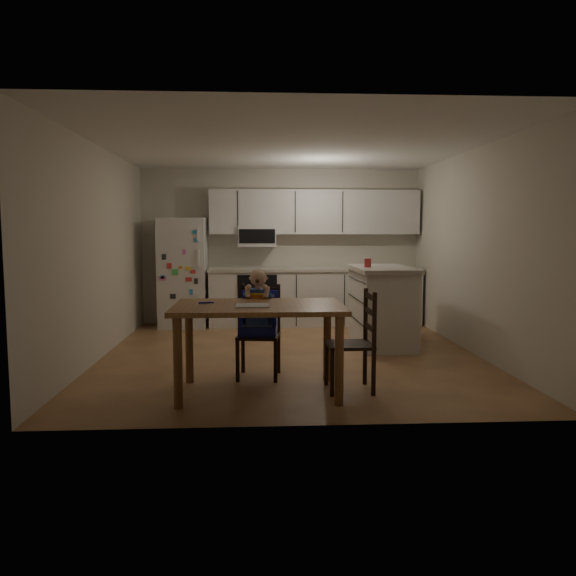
{
  "coord_description": "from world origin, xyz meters",
  "views": [
    {
      "loc": [
        -0.41,
        -6.69,
        1.5
      ],
      "look_at": [
        -0.08,
        -1.0,
        0.92
      ],
      "focal_mm": 35.0,
      "sensor_mm": 36.0,
      "label": 1
    }
  ],
  "objects_px": {
    "dining_table": "(259,317)",
    "chair_side": "(360,334)",
    "chair_booster": "(259,312)",
    "red_cup": "(368,263)",
    "refrigerator": "(183,273)",
    "kitchen_island": "(382,305)"
  },
  "relations": [
    {
      "from": "dining_table",
      "to": "chair_side",
      "type": "height_order",
      "value": "chair_side"
    },
    {
      "from": "chair_booster",
      "to": "chair_side",
      "type": "xyz_separation_m",
      "value": [
        0.94,
        -0.56,
        -0.14
      ]
    },
    {
      "from": "chair_booster",
      "to": "dining_table",
      "type": "bearing_deg",
      "value": -83.5
    },
    {
      "from": "red_cup",
      "to": "chair_side",
      "type": "bearing_deg",
      "value": -103.18
    },
    {
      "from": "refrigerator",
      "to": "chair_booster",
      "type": "xyz_separation_m",
      "value": [
        1.17,
        -3.13,
        -0.18
      ]
    },
    {
      "from": "kitchen_island",
      "to": "chair_side",
      "type": "distance_m",
      "value": 2.23
    },
    {
      "from": "refrigerator",
      "to": "chair_booster",
      "type": "bearing_deg",
      "value": -69.56
    },
    {
      "from": "kitchen_island",
      "to": "red_cup",
      "type": "height_order",
      "value": "red_cup"
    },
    {
      "from": "red_cup",
      "to": "chair_side",
      "type": "xyz_separation_m",
      "value": [
        -0.48,
        -2.06,
        -0.55
      ]
    },
    {
      "from": "refrigerator",
      "to": "dining_table",
      "type": "distance_m",
      "value": 3.93
    },
    {
      "from": "refrigerator",
      "to": "chair_side",
      "type": "bearing_deg",
      "value": -60.32
    },
    {
      "from": "refrigerator",
      "to": "chair_booster",
      "type": "height_order",
      "value": "refrigerator"
    },
    {
      "from": "red_cup",
      "to": "dining_table",
      "type": "distance_m",
      "value": 2.57
    },
    {
      "from": "red_cup",
      "to": "dining_table",
      "type": "relative_size",
      "value": 0.07
    },
    {
      "from": "kitchen_island",
      "to": "red_cup",
      "type": "bearing_deg",
      "value": -162.98
    },
    {
      "from": "refrigerator",
      "to": "chair_side",
      "type": "relative_size",
      "value": 1.79
    },
    {
      "from": "kitchen_island",
      "to": "dining_table",
      "type": "relative_size",
      "value": 0.9
    },
    {
      "from": "red_cup",
      "to": "dining_table",
      "type": "bearing_deg",
      "value": -124.08
    },
    {
      "from": "chair_booster",
      "to": "kitchen_island",
      "type": "bearing_deg",
      "value": 50.75
    },
    {
      "from": "kitchen_island",
      "to": "refrigerator",
      "type": "bearing_deg",
      "value": 150.56
    },
    {
      "from": "dining_table",
      "to": "chair_booster",
      "type": "distance_m",
      "value": 0.62
    },
    {
      "from": "red_cup",
      "to": "chair_booster",
      "type": "xyz_separation_m",
      "value": [
        -1.42,
        -1.49,
        -0.42
      ]
    }
  ]
}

